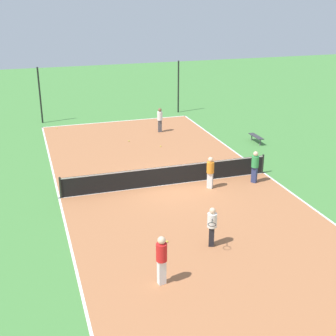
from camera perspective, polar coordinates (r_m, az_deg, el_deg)
The scene contains 15 objects.
ground_plane at distance 23.18m, azimuth 0.00°, elevation -2.08°, with size 80.00×80.00×0.00m, color #47843D.
court_surface at distance 23.18m, azimuth 0.00°, elevation -2.05°, with size 10.70×24.96×0.02m.
tennis_net at distance 22.97m, azimuth 0.00°, elevation -0.83°, with size 10.50×0.10×1.02m.
bench at distance 29.97m, azimuth 10.69°, elevation 3.74°, with size 0.36×1.43×0.45m.
player_center_orange at distance 22.53m, azimuth 5.18°, elevation -0.32°, with size 0.51×0.51×1.59m.
player_far_white at distance 17.54m, azimuth 5.38°, elevation -6.85°, with size 0.68×0.99×1.56m.
player_near_white at distance 31.57m, azimuth -1.00°, elevation 6.07°, with size 0.43×0.43×1.64m.
player_coach_red at distance 15.30m, azimuth -0.79°, elevation -10.79°, with size 0.41×0.41×1.74m.
player_far_green at distance 23.50m, azimuth 10.55°, elevation 0.38°, with size 0.51×0.51×1.63m.
tennis_ball_far_baseline at distance 33.49m, azimuth -13.42°, elevation 4.77°, with size 0.07×0.07×0.07m, color #CCE033.
tennis_ball_near_net at distance 28.75m, azimuth -0.89°, elevation 2.68°, with size 0.07×0.07×0.07m, color #CCE033.
tennis_ball_right_alley at distance 29.84m, azimuth -4.78°, elevation 3.30°, with size 0.07×0.07×0.07m, color #CCE033.
tennis_ball_midcourt at distance 18.08m, azimuth -0.10°, elevation -8.95°, with size 0.07×0.07×0.07m, color #CCE033.
fence_post_back_left at distance 34.84m, azimuth -15.34°, elevation 8.52°, with size 0.12×0.12×4.01m.
fence_post_back_right at distance 36.71m, azimuth 1.27°, elevation 9.86°, with size 0.12×0.12×4.01m.
Camera 1 is at (-6.44, -20.33, 9.07)m, focal length 50.00 mm.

